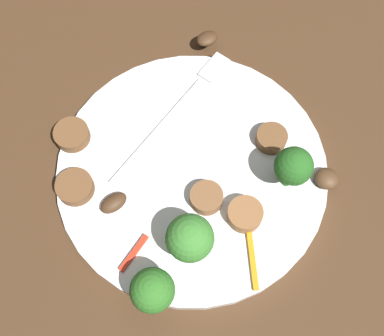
{
  "coord_description": "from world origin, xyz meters",
  "views": [
    {
      "loc": [
        -0.11,
        -0.14,
        0.44
      ],
      "look_at": [
        0.0,
        0.0,
        0.01
      ],
      "focal_mm": 45.01,
      "sensor_mm": 36.0,
      "label": 1
    }
  ],
  "objects_px": {
    "broccoli_floret_0": "(293,167)",
    "broccoli_floret_2": "(190,238)",
    "plate": "(192,171)",
    "sausage_slice_2": "(75,187)",
    "sausage_slice_3": "(245,214)",
    "fork": "(181,106)",
    "broccoli_floret_1": "(152,290)",
    "sausage_slice_0": "(72,135)",
    "pepper_strip_0": "(252,259)",
    "mushroom_2": "(114,203)",
    "mushroom_0": "(327,179)",
    "mushroom_1": "(207,39)",
    "pepper_strip_2": "(134,253)",
    "sausage_slice_1": "(206,198)",
    "sausage_slice_4": "(271,138)"
  },
  "relations": [
    {
      "from": "sausage_slice_4",
      "to": "broccoli_floret_0",
      "type": "bearing_deg",
      "value": -113.49
    },
    {
      "from": "mushroom_1",
      "to": "mushroom_0",
      "type": "bearing_deg",
      "value": -94.87
    },
    {
      "from": "sausage_slice_0",
      "to": "pepper_strip_0",
      "type": "distance_m",
      "value": 0.21
    },
    {
      "from": "mushroom_0",
      "to": "pepper_strip_2",
      "type": "height_order",
      "value": "mushroom_0"
    },
    {
      "from": "sausage_slice_2",
      "to": "mushroom_1",
      "type": "xyz_separation_m",
      "value": [
        0.21,
        0.05,
        -0.0
      ]
    },
    {
      "from": "sausage_slice_3",
      "to": "pepper_strip_2",
      "type": "distance_m",
      "value": 0.11
    },
    {
      "from": "broccoli_floret_0",
      "to": "broccoli_floret_2",
      "type": "xyz_separation_m",
      "value": [
        -0.11,
        0.01,
        -0.01
      ]
    },
    {
      "from": "fork",
      "to": "pepper_strip_2",
      "type": "relative_size",
      "value": 4.61
    },
    {
      "from": "sausage_slice_2",
      "to": "sausage_slice_3",
      "type": "relative_size",
      "value": 1.08
    },
    {
      "from": "broccoli_floret_2",
      "to": "sausage_slice_4",
      "type": "relative_size",
      "value": 1.77
    },
    {
      "from": "sausage_slice_2",
      "to": "mushroom_2",
      "type": "distance_m",
      "value": 0.04
    },
    {
      "from": "fork",
      "to": "broccoli_floret_1",
      "type": "relative_size",
      "value": 3.63
    },
    {
      "from": "broccoli_floret_0",
      "to": "mushroom_0",
      "type": "relative_size",
      "value": 2.44
    },
    {
      "from": "plate",
      "to": "broccoli_floret_2",
      "type": "distance_m",
      "value": 0.09
    },
    {
      "from": "broccoli_floret_2",
      "to": "mushroom_1",
      "type": "bearing_deg",
      "value": 46.4
    },
    {
      "from": "broccoli_floret_0",
      "to": "broccoli_floret_1",
      "type": "bearing_deg",
      "value": -178.01
    },
    {
      "from": "sausage_slice_2",
      "to": "pepper_strip_0",
      "type": "relative_size",
      "value": 0.64
    },
    {
      "from": "pepper_strip_2",
      "to": "mushroom_0",
      "type": "bearing_deg",
      "value": -17.66
    },
    {
      "from": "sausage_slice_0",
      "to": "pepper_strip_0",
      "type": "bearing_deg",
      "value": -74.4
    },
    {
      "from": "broccoli_floret_1",
      "to": "broccoli_floret_2",
      "type": "distance_m",
      "value": 0.05
    },
    {
      "from": "plate",
      "to": "sausage_slice_3",
      "type": "bearing_deg",
      "value": -84.58
    },
    {
      "from": "mushroom_1",
      "to": "pepper_strip_0",
      "type": "distance_m",
      "value": 0.24
    },
    {
      "from": "sausage_slice_3",
      "to": "pepper_strip_2",
      "type": "relative_size",
      "value": 0.85
    },
    {
      "from": "broccoli_floret_2",
      "to": "mushroom_0",
      "type": "xyz_separation_m",
      "value": [
        0.14,
        -0.03,
        -0.03
      ]
    },
    {
      "from": "sausage_slice_2",
      "to": "mushroom_2",
      "type": "bearing_deg",
      "value": -61.73
    },
    {
      "from": "pepper_strip_0",
      "to": "sausage_slice_4",
      "type": "bearing_deg",
      "value": 39.53
    },
    {
      "from": "mushroom_0",
      "to": "plate",
      "type": "bearing_deg",
      "value": 134.88
    },
    {
      "from": "sausage_slice_0",
      "to": "sausage_slice_3",
      "type": "xyz_separation_m",
      "value": [
        0.08,
        -0.17,
        0.0
      ]
    },
    {
      "from": "plate",
      "to": "sausage_slice_2",
      "type": "bearing_deg",
      "value": 152.31
    },
    {
      "from": "broccoli_floret_2",
      "to": "mushroom_1",
      "type": "height_order",
      "value": "broccoli_floret_2"
    },
    {
      "from": "plate",
      "to": "sausage_slice_0",
      "type": "relative_size",
      "value": 7.61
    },
    {
      "from": "sausage_slice_1",
      "to": "sausage_slice_2",
      "type": "height_order",
      "value": "sausage_slice_1"
    },
    {
      "from": "plate",
      "to": "mushroom_1",
      "type": "bearing_deg",
      "value": 44.73
    },
    {
      "from": "sausage_slice_4",
      "to": "sausage_slice_2",
      "type": "bearing_deg",
      "value": 156.08
    },
    {
      "from": "sausage_slice_0",
      "to": "mushroom_1",
      "type": "distance_m",
      "value": 0.18
    },
    {
      "from": "mushroom_2",
      "to": "pepper_strip_0",
      "type": "relative_size",
      "value": 0.49
    },
    {
      "from": "broccoli_floret_1",
      "to": "sausage_slice_0",
      "type": "relative_size",
      "value": 1.42
    },
    {
      "from": "sausage_slice_0",
      "to": "mushroom_1",
      "type": "relative_size",
      "value": 1.46
    },
    {
      "from": "sausage_slice_3",
      "to": "pepper_strip_0",
      "type": "xyz_separation_m",
      "value": [
        -0.02,
        -0.03,
        -0.01
      ]
    },
    {
      "from": "fork",
      "to": "mushroom_1",
      "type": "height_order",
      "value": "mushroom_1"
    },
    {
      "from": "fork",
      "to": "sausage_slice_2",
      "type": "distance_m",
      "value": 0.13
    },
    {
      "from": "sausage_slice_3",
      "to": "mushroom_1",
      "type": "distance_m",
      "value": 0.2
    },
    {
      "from": "fork",
      "to": "pepper_strip_2",
      "type": "bearing_deg",
      "value": -158.12
    },
    {
      "from": "sausage_slice_0",
      "to": "pepper_strip_0",
      "type": "xyz_separation_m",
      "value": [
        0.06,
        -0.2,
        -0.0
      ]
    },
    {
      "from": "sausage_slice_0",
      "to": "pepper_strip_0",
      "type": "height_order",
      "value": "sausage_slice_0"
    },
    {
      "from": "plate",
      "to": "sausage_slice_3",
      "type": "xyz_separation_m",
      "value": [
        0.01,
        -0.07,
        0.01
      ]
    },
    {
      "from": "sausage_slice_4",
      "to": "mushroom_0",
      "type": "bearing_deg",
      "value": -79.39
    },
    {
      "from": "fork",
      "to": "pepper_strip_0",
      "type": "height_order",
      "value": "same"
    },
    {
      "from": "broccoli_floret_1",
      "to": "broccoli_floret_0",
      "type": "bearing_deg",
      "value": 1.99
    },
    {
      "from": "sausage_slice_1",
      "to": "sausage_slice_2",
      "type": "xyz_separation_m",
      "value": [
        -0.09,
        0.09,
        -0.0
      ]
    }
  ]
}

